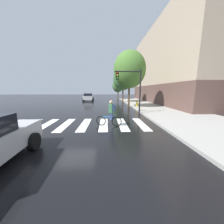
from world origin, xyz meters
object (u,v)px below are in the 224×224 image
at_px(cyclist, 111,114).
at_px(fire_hydrant, 137,103).
at_px(sedan_mid, 88,97).
at_px(street_tree_far, 118,86).
at_px(street_tree_near, 130,70).
at_px(traffic_light_near, 132,84).
at_px(street_tree_mid, 123,79).

height_order(cyclist, fire_hydrant, cyclist).
height_order(sedan_mid, street_tree_far, street_tree_far).
bearing_deg(cyclist, sedan_mid, 102.46).
relative_size(fire_hydrant, street_tree_near, 0.11).
bearing_deg(street_tree_near, cyclist, -107.84).
bearing_deg(street_tree_near, traffic_light_near, -97.69).
distance_m(traffic_light_near, fire_hydrant, 5.69).
distance_m(sedan_mid, traffic_light_near, 17.09).
distance_m(cyclist, street_tree_near, 9.65).
distance_m(traffic_light_near, street_tree_mid, 11.83).
bearing_deg(sedan_mid, fire_hydrant, -52.95).
relative_size(street_tree_near, street_tree_far, 1.43).
relative_size(sedan_mid, traffic_light_near, 1.16).
bearing_deg(street_tree_mid, sedan_mid, 150.65).
relative_size(fire_hydrant, street_tree_far, 0.15).
xyz_separation_m(street_tree_near, street_tree_far, (-0.09, 14.72, -1.46)).
bearing_deg(fire_hydrant, cyclist, -114.17).
xyz_separation_m(traffic_light_near, fire_hydrant, (1.81, 4.87, -2.33)).
xyz_separation_m(sedan_mid, fire_hydrant, (8.20, -10.86, -0.31)).
xyz_separation_m(fire_hydrant, street_tree_mid, (-1.06, 6.84, 3.86)).
bearing_deg(traffic_light_near, fire_hydrant, 69.55).
distance_m(cyclist, traffic_light_near, 4.77).
distance_m(cyclist, street_tree_far, 23.35).
bearing_deg(sedan_mid, street_tree_near, -57.93).
distance_m(sedan_mid, fire_hydrant, 13.61).
bearing_deg(street_tree_mid, fire_hydrant, -81.20).
bearing_deg(street_tree_mid, street_tree_far, 91.76).
bearing_deg(street_tree_far, cyclist, -96.41).
height_order(traffic_light_near, street_tree_far, street_tree_far).
bearing_deg(cyclist, street_tree_near, 72.16).
bearing_deg(fire_hydrant, street_tree_near, -165.44).
bearing_deg(cyclist, street_tree_mid, 79.67).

